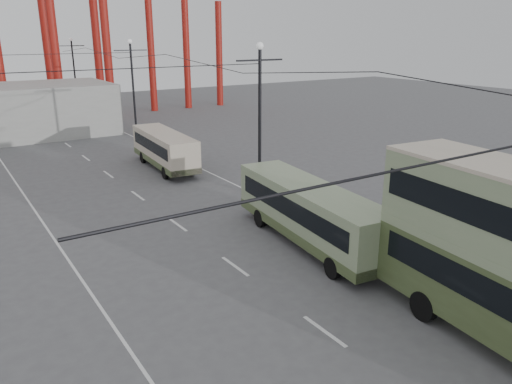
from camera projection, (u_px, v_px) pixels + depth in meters
road_markings at (154, 205)px, 29.76m from camera, size 12.52×120.00×0.01m
lamp_post_mid at (260, 121)px, 30.36m from camera, size 3.20×0.44×9.32m
lamp_post_far at (133, 89)px, 47.91m from camera, size 3.20×0.44×9.32m
lamp_post_distant at (75, 74)px, 65.46m from camera, size 3.20×0.44×9.32m
single_decker_green at (310, 212)px, 23.82m from camera, size 3.51×10.57×2.93m
single_decker_cream at (165, 148)px, 37.50m from camera, size 2.85×8.96×2.74m
pedestrian at (291, 220)px, 24.86m from camera, size 0.77×0.75×1.79m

